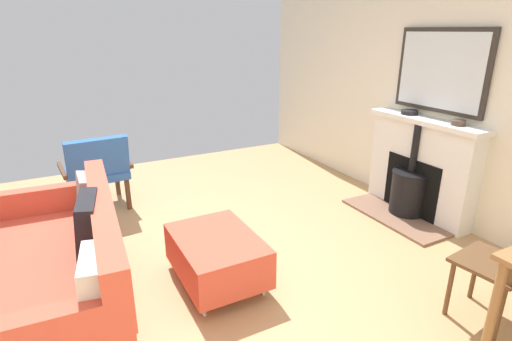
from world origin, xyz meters
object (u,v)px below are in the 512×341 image
Objects in this scene: mantel_bowl_near at (409,112)px; mantel_bowl_far at (458,122)px; fireplace at (417,174)px; sofa at (58,273)px; ottoman at (217,255)px; armchair_accent at (97,168)px; dining_chair_near_fireplace at (509,260)px.

mantel_bowl_far is at bearing 90.00° from mantel_bowl_near.
fireplace is 7.57× the size of mantel_bowl_near.
fireplace is at bearing -178.73° from sofa.
fireplace is 0.69m from mantel_bowl_far.
fireplace is 3.38m from sofa.
mantel_bowl_far is 2.48m from ottoman.
fireplace is at bearing -175.80° from ottoman.
dining_chair_near_fireplace is at bearing 123.31° from armchair_accent.
fireplace is at bearing 83.10° from mantel_bowl_near.
mantel_bowl_far is 0.15× the size of armchair_accent.
mantel_bowl_far is at bearing -128.86° from dining_chair_near_fireplace.
mantel_bowl_near is 0.09× the size of sofa.
mantel_bowl_far is at bearing 175.55° from sofa.
fireplace reaches higher than ottoman.
fireplace is 1.59× the size of ottoman.
sofa is at bearing 5.05° from mantel_bowl_near.
mantel_bowl_far is 1.55m from dining_chair_near_fireplace.
mantel_bowl_far is 3.59m from armchair_accent.
armchair_accent is at bearing -71.24° from ottoman.
ottoman is (-1.07, 0.09, -0.12)m from sofa.
mantel_bowl_far is 3.49m from sofa.
armchair_accent is at bearing -105.25° from sofa.
mantel_bowl_far is (0.00, 0.57, 0.00)m from mantel_bowl_near.
armchair_accent is (2.92, -1.62, 0.03)m from fireplace.
ottoman is 1.95m from dining_chair_near_fireplace.
mantel_bowl_near is 3.49m from sofa.
sofa reaches higher than armchair_accent.
fireplace is at bearing -85.39° from mantel_bowl_far.
sofa is 2.18× the size of armchair_accent.
dining_chair_near_fireplace reaches higher than sofa.
mantel_bowl_near is 3.31m from armchair_accent.
fireplace is 1.49× the size of dining_chair_near_fireplace.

